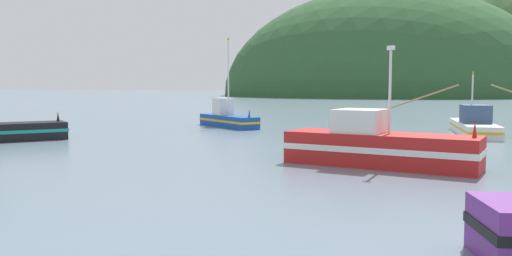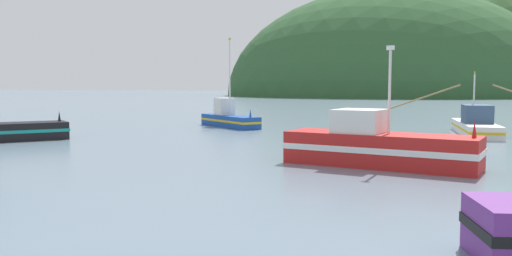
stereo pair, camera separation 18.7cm
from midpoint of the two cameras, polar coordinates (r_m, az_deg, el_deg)
The scene contains 4 objects.
hill_far_left at distance 175.74m, azimuth 13.50°, elevation 3.40°, with size 103.91×83.13×67.98m, color #2D562D.
fishing_boat_white at distance 41.98m, azimuth 22.29°, elevation 0.30°, with size 15.79×9.83×4.65m.
fishing_boat_blue at distance 46.01m, azimuth -3.20°, elevation 1.02°, with size 6.72×6.52×7.66m.
fishing_boat_red at distance 24.55m, azimuth 12.81°, elevation -1.90°, with size 8.98×4.74×5.40m.
Camera 1 is at (11.14, 0.56, 3.70)m, focal length 37.16 mm.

